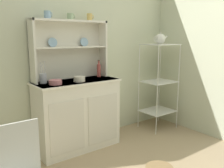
% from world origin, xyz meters
% --- Properties ---
extents(wall_back, '(3.84, 0.05, 2.50)m').
position_xyz_m(wall_back, '(0.00, 1.62, 1.25)').
color(wall_back, beige).
rests_on(wall_back, ground).
extents(hutch_cabinet, '(1.04, 0.45, 0.86)m').
position_xyz_m(hutch_cabinet, '(-0.08, 1.37, 0.44)').
color(hutch_cabinet, white).
rests_on(hutch_cabinet, ground).
extents(hutch_shelf_unit, '(0.97, 0.18, 0.72)m').
position_xyz_m(hutch_shelf_unit, '(-0.08, 1.53, 1.28)').
color(hutch_shelf_unit, silver).
rests_on(hutch_shelf_unit, hutch_cabinet).
extents(bakers_rack, '(0.47, 0.40, 1.28)m').
position_xyz_m(bakers_rack, '(1.25, 1.26, 0.77)').
color(bakers_rack, silver).
rests_on(bakers_rack, ground).
extents(cup_sky_0, '(0.09, 0.07, 0.09)m').
position_xyz_m(cup_sky_0, '(-0.35, 1.49, 1.62)').
color(cup_sky_0, '#8EB2D1').
rests_on(cup_sky_0, hutch_shelf_unit).
extents(cup_sage_1, '(0.09, 0.07, 0.08)m').
position_xyz_m(cup_sage_1, '(-0.07, 1.49, 1.62)').
color(cup_sage_1, '#9EB78E').
rests_on(cup_sage_1, hutch_shelf_unit).
extents(cup_gold_2, '(0.08, 0.07, 0.09)m').
position_xyz_m(cup_gold_2, '(0.20, 1.49, 1.62)').
color(cup_gold_2, '#DBB760').
rests_on(cup_gold_2, hutch_shelf_unit).
extents(bowl_mixing_large, '(0.14, 0.14, 0.05)m').
position_xyz_m(bowl_mixing_large, '(-0.38, 1.29, 0.89)').
color(bowl_mixing_large, '#D17A84').
rests_on(bowl_mixing_large, hutch_cabinet).
extents(bowl_floral_medium, '(0.13, 0.13, 0.06)m').
position_xyz_m(bowl_floral_medium, '(-0.08, 1.29, 0.89)').
color(bowl_floral_medium, silver).
rests_on(bowl_floral_medium, hutch_cabinet).
extents(jam_bottle, '(0.05, 0.05, 0.22)m').
position_xyz_m(jam_bottle, '(0.30, 1.45, 0.95)').
color(jam_bottle, '#B74C47').
rests_on(jam_bottle, hutch_cabinet).
extents(utensil_jar, '(0.08, 0.08, 0.25)m').
position_xyz_m(utensil_jar, '(-0.46, 1.45, 0.92)').
color(utensil_jar, '#B2B7C6').
rests_on(utensil_jar, hutch_cabinet).
extents(porcelain_teapot, '(0.24, 0.15, 0.17)m').
position_xyz_m(porcelain_teapot, '(1.25, 1.26, 1.35)').
color(porcelain_teapot, white).
rests_on(porcelain_teapot, bakers_rack).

